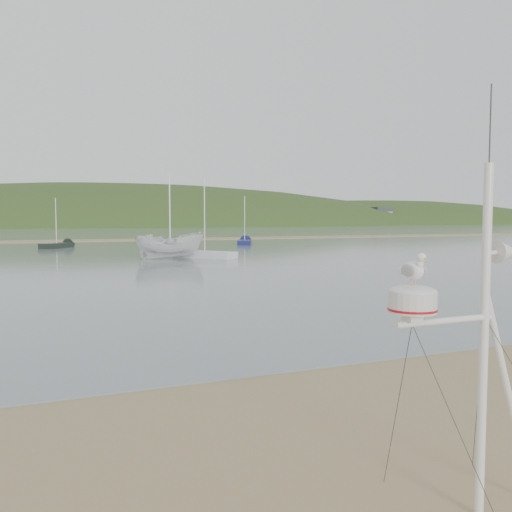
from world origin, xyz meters
name	(u,v)px	position (x,y,z in m)	size (l,w,h in m)	color
water	(28,231)	(0.00, 132.00, 0.02)	(560.00, 256.00, 0.04)	slate
sandbar	(30,241)	(0.00, 70.00, 0.07)	(560.00, 7.00, 0.07)	#8A734F
hill_ridge	(76,272)	(18.52, 235.00, -19.70)	(620.00, 180.00, 80.00)	#263C18
far_cottages	(37,215)	(3.00, 196.00, 4.00)	(294.40, 6.30, 8.00)	beige
mast_rig	(481,418)	(3.74, -1.41, 1.05)	(1.93, 2.06, 4.35)	white
boat_white	(170,224)	(9.40, 33.97, 2.59)	(1.92, 1.97, 5.10)	silver
sailboat_white_near	(187,254)	(11.02, 35.15, 0.30)	(5.26, 6.12, 6.50)	silver
sailboat_dark_mid	(64,245)	(3.16, 53.70, 0.30)	(4.36, 5.10, 5.45)	black
sailboat_blue_far	(245,242)	(23.27, 53.57, 0.30)	(3.80, 6.08, 6.01)	#161A4D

